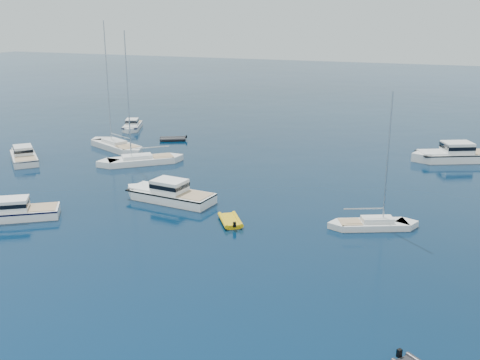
% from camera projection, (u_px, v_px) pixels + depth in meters
% --- Properties ---
extents(ground, '(400.00, 400.00, 0.00)m').
position_uv_depth(ground, '(44.00, 309.00, 34.21)').
color(ground, '#072549').
rests_on(ground, ground).
extents(motor_cruiser_left, '(9.02, 7.60, 2.39)m').
position_uv_depth(motor_cruiser_left, '(12.00, 218.00, 49.62)').
color(motor_cruiser_left, white).
rests_on(motor_cruiser_left, ground).
extents(motor_cruiser_centre, '(10.56, 3.96, 2.72)m').
position_uv_depth(motor_cruiser_centre, '(168.00, 200.00, 54.52)').
color(motor_cruiser_centre, white).
rests_on(motor_cruiser_centre, ground).
extents(motor_cruiser_far_l, '(8.87, 8.30, 2.44)m').
position_uv_depth(motor_cruiser_far_l, '(24.00, 161.00, 69.57)').
color(motor_cruiser_far_l, silver).
rests_on(motor_cruiser_far_l, ground).
extents(motor_cruiser_distant, '(11.89, 8.51, 3.04)m').
position_uv_depth(motor_cruiser_distant, '(454.00, 161.00, 69.49)').
color(motor_cruiser_distant, silver).
rests_on(motor_cruiser_distant, ground).
extents(motor_cruiser_horizon, '(5.61, 8.21, 2.08)m').
position_uv_depth(motor_cruiser_horizon, '(132.00, 129.00, 88.98)').
color(motor_cruiser_horizon, white).
rests_on(motor_cruiser_horizon, ground).
extents(sailboat_mid_l, '(10.17, 9.76, 16.45)m').
position_uv_depth(sailboat_mid_l, '(141.00, 164.00, 68.12)').
color(sailboat_mid_l, white).
rests_on(sailboat_mid_l, ground).
extents(sailboat_centre, '(8.34, 5.56, 12.11)m').
position_uv_depth(sailboat_centre, '(373.00, 228.00, 47.46)').
color(sailboat_centre, silver).
rests_on(sailboat_centre, ground).
extents(sailboat_far_l, '(12.15, 7.67, 17.52)m').
position_uv_depth(sailboat_far_l, '(116.00, 149.00, 75.79)').
color(sailboat_far_l, silver).
rests_on(sailboat_far_l, ground).
extents(tender_yellow, '(3.71, 4.08, 0.95)m').
position_uv_depth(tender_yellow, '(230.00, 223.00, 48.56)').
color(tender_yellow, gold).
rests_on(tender_yellow, ground).
extents(tender_grey_far, '(4.50, 3.79, 0.95)m').
position_uv_depth(tender_grey_far, '(173.00, 140.00, 80.82)').
color(tender_grey_far, black).
rests_on(tender_grey_far, ground).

